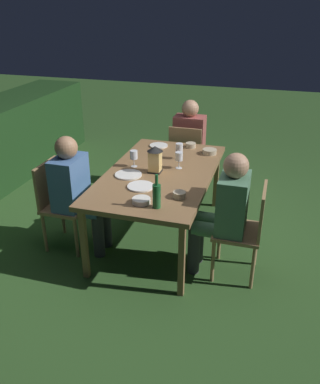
# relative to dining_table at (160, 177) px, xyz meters

# --- Properties ---
(ground_plane) EXTENTS (16.00, 16.00, 0.00)m
(ground_plane) POSITION_rel_dining_table_xyz_m (0.00, 0.00, -0.68)
(ground_plane) COLOR #2D5123
(dining_table) EXTENTS (1.83, 1.01, 0.73)m
(dining_table) POSITION_rel_dining_table_xyz_m (0.00, 0.00, 0.00)
(dining_table) COLOR olive
(dining_table) RESTS_ON ground
(chair_side_right_a) EXTENTS (0.42, 0.40, 0.87)m
(chair_side_right_a) POSITION_rel_dining_table_xyz_m (-0.41, 0.90, -0.20)
(chair_side_right_a) COLOR #9E7A51
(chair_side_right_a) RESTS_ON ground
(person_in_blue) EXTENTS (0.38, 0.47, 1.15)m
(person_in_blue) POSITION_rel_dining_table_xyz_m (-0.41, 0.70, -0.04)
(person_in_blue) COLOR #426699
(person_in_blue) RESTS_ON ground
(chair_head_far) EXTENTS (0.40, 0.42, 0.87)m
(chair_head_far) POSITION_rel_dining_table_xyz_m (1.16, 0.00, -0.20)
(chair_head_far) COLOR #9E7A51
(chair_head_far) RESTS_ON ground
(person_in_rust) EXTENTS (0.48, 0.38, 1.15)m
(person_in_rust) POSITION_rel_dining_table_xyz_m (1.36, 0.00, -0.04)
(person_in_rust) COLOR #9E4C47
(person_in_rust) RESTS_ON ground
(chair_side_left_a) EXTENTS (0.42, 0.40, 0.87)m
(chair_side_left_a) POSITION_rel_dining_table_xyz_m (-0.41, -0.90, -0.20)
(chair_side_left_a) COLOR #9E7A51
(chair_side_left_a) RESTS_ON ground
(person_in_green) EXTENTS (0.38, 0.47, 1.15)m
(person_in_green) POSITION_rel_dining_table_xyz_m (-0.41, -0.70, -0.04)
(person_in_green) COLOR #4C7A5B
(person_in_green) RESTS_ON ground
(lantern_centerpiece) EXTENTS (0.15, 0.15, 0.27)m
(lantern_centerpiece) POSITION_rel_dining_table_xyz_m (-0.02, 0.04, 0.20)
(lantern_centerpiece) COLOR black
(lantern_centerpiece) RESTS_ON dining_table
(green_bottle_on_table) EXTENTS (0.07, 0.07, 0.29)m
(green_bottle_on_table) POSITION_rel_dining_table_xyz_m (-0.72, -0.19, 0.16)
(green_bottle_on_table) COLOR #1E5B2D
(green_bottle_on_table) RESTS_ON dining_table
(wine_glass_a) EXTENTS (0.08, 0.08, 0.17)m
(wine_glass_a) POSITION_rel_dining_table_xyz_m (0.40, -0.09, 0.17)
(wine_glass_a) COLOR silver
(wine_glass_a) RESTS_ON dining_table
(wine_glass_b) EXTENTS (0.08, 0.08, 0.17)m
(wine_glass_b) POSITION_rel_dining_table_xyz_m (0.14, -0.15, 0.17)
(wine_glass_b) COLOR silver
(wine_glass_b) RESTS_ON dining_table
(wine_glass_c) EXTENTS (0.08, 0.08, 0.17)m
(wine_glass_c) POSITION_rel_dining_table_xyz_m (0.06, 0.29, 0.17)
(wine_glass_c) COLOR silver
(wine_glass_c) RESTS_ON dining_table
(plate_a) EXTENTS (0.24, 0.24, 0.01)m
(plate_a) POSITION_rel_dining_table_xyz_m (-0.39, 0.07, 0.06)
(plate_a) COLOR white
(plate_a) RESTS_ON dining_table
(plate_b) EXTENTS (0.21, 0.21, 0.01)m
(plate_b) POSITION_rel_dining_table_xyz_m (0.72, 0.23, 0.06)
(plate_b) COLOR white
(plate_b) RESTS_ON dining_table
(plate_c) EXTENTS (0.26, 0.26, 0.01)m
(plate_c) POSITION_rel_dining_table_xyz_m (-0.17, 0.27, 0.06)
(plate_c) COLOR white
(plate_c) RESTS_ON dining_table
(bowl_olives) EXTENTS (0.11, 0.11, 0.05)m
(bowl_olives) POSITION_rel_dining_table_xyz_m (0.79, -0.13, 0.08)
(bowl_olives) COLOR #BCAD8E
(bowl_olives) RESTS_ON dining_table
(bowl_bread) EXTENTS (0.15, 0.15, 0.04)m
(bowl_bread) POSITION_rel_dining_table_xyz_m (-0.68, -0.04, 0.07)
(bowl_bread) COLOR silver
(bowl_bread) RESTS_ON dining_table
(bowl_salad) EXTENTS (0.11, 0.11, 0.05)m
(bowl_salad) POSITION_rel_dining_table_xyz_m (-0.49, -0.32, 0.08)
(bowl_salad) COLOR #BCAD8E
(bowl_salad) RESTS_ON dining_table
(bowl_dip) EXTENTS (0.15, 0.15, 0.05)m
(bowl_dip) POSITION_rel_dining_table_xyz_m (0.63, -0.37, 0.08)
(bowl_dip) COLOR #BCAD8E
(bowl_dip) RESTS_ON dining_table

